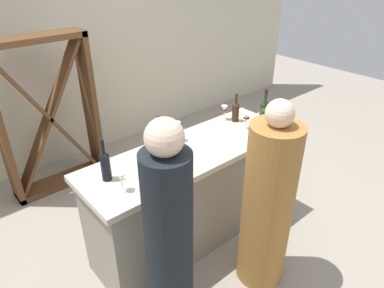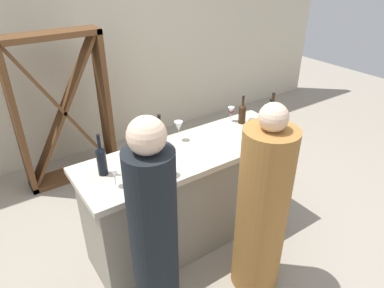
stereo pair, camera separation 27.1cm
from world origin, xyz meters
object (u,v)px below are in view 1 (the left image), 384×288
object	(u,v)px
wine_bottle_second_left_near_black	(159,137)
wine_glass_near_left	(121,178)
wine_glass_far_left	(224,110)
wine_bottle_rightmost_amber_brown	(264,111)
person_center_guest	(169,244)
wine_bottle_second_right_olive_green	(264,118)
water_pitcher	(170,165)
wine_glass_near_right	(176,127)
wine_bottle_center_amber_brown	(236,111)
wine_glass_near_center	(246,118)
person_left_guest	(267,206)
wine_bottle_leftmost_near_black	(105,164)
wine_rack	(48,117)

from	to	relation	value
wine_bottle_second_left_near_black	wine_glass_near_left	size ratio (longest dim) A/B	2.04
wine_glass_far_left	wine_bottle_second_left_near_black	bearing A→B (deg)	-175.98
wine_bottle_rightmost_amber_brown	wine_glass_far_left	distance (m)	0.38
wine_glass_far_left	person_center_guest	world-z (taller)	person_center_guest
wine_bottle_second_right_olive_green	water_pitcher	size ratio (longest dim) A/B	1.83
wine_glass_near_right	wine_glass_far_left	distance (m)	0.62
wine_bottle_center_amber_brown	wine_glass_near_center	distance (m)	0.19
wine_glass_near_left	wine_glass_near_right	xyz separation A→B (m)	(0.73, 0.32, 0.02)
wine_bottle_second_left_near_black	person_left_guest	size ratio (longest dim) A/B	0.19
wine_glass_near_center	wine_glass_far_left	world-z (taller)	wine_glass_near_center
wine_bottle_leftmost_near_black	water_pitcher	world-z (taller)	wine_bottle_leftmost_near_black
wine_bottle_leftmost_near_black	wine_bottle_second_left_near_black	size ratio (longest dim) A/B	1.12
wine_glass_near_left	wine_glass_near_right	size ratio (longest dim) A/B	0.83
wine_bottle_leftmost_near_black	wine_bottle_rightmost_amber_brown	size ratio (longest dim) A/B	0.98
wine_glass_near_center	water_pitcher	distance (m)	1.01
wine_glass_near_right	wine_bottle_leftmost_near_black	bearing A→B (deg)	-169.97
wine_bottle_leftmost_near_black	wine_bottle_second_right_olive_green	size ratio (longest dim) A/B	0.96
wine_glass_near_center	wine_bottle_center_amber_brown	bearing A→B (deg)	74.20
wine_rack	wine_bottle_center_amber_brown	bearing A→B (deg)	-49.80
wine_rack	wine_bottle_rightmost_amber_brown	bearing A→B (deg)	-50.22
wine_rack	wine_glass_far_left	size ratio (longest dim) A/B	11.79
wine_bottle_second_left_near_black	wine_bottle_leftmost_near_black	bearing A→B (deg)	-168.50
wine_bottle_leftmost_near_black	wine_glass_near_right	world-z (taller)	wine_bottle_leftmost_near_black
wine_glass_near_right	person_left_guest	bearing A→B (deg)	-81.31
wine_bottle_rightmost_amber_brown	water_pitcher	distance (m)	1.22
wine_bottle_center_amber_brown	wine_bottle_rightmost_amber_brown	xyz separation A→B (m)	(0.16, -0.22, 0.02)
wine_bottle_leftmost_near_black	wine_bottle_center_amber_brown	xyz separation A→B (m)	(1.42, 0.08, -0.02)
wine_bottle_leftmost_near_black	person_center_guest	xyz separation A→B (m)	(0.05, -0.65, -0.30)
wine_glass_near_left	water_pitcher	world-z (taller)	water_pitcher
wine_glass_near_center	wine_glass_near_right	size ratio (longest dim) A/B	0.87
wine_bottle_leftmost_near_black	wine_glass_near_left	distance (m)	0.19
wine_bottle_leftmost_near_black	wine_glass_far_left	distance (m)	1.37
person_left_guest	person_center_guest	world-z (taller)	person_center_guest
wine_rack	wine_glass_near_center	distance (m)	2.09
wine_rack	wine_bottle_rightmost_amber_brown	size ratio (longest dim) A/B	5.04
wine_rack	person_left_guest	bearing A→B (deg)	-72.81
water_pitcher	person_left_guest	xyz separation A→B (m)	(0.51, -0.51, -0.32)
wine_bottle_second_left_near_black	wine_glass_near_center	distance (m)	0.85
wine_bottle_rightmost_amber_brown	wine_glass_near_right	distance (m)	0.88
wine_glass_near_left	person_left_guest	distance (m)	1.10
wine_bottle_second_right_olive_green	person_left_guest	xyz separation A→B (m)	(-0.56, -0.54, -0.36)
wine_glass_near_left	wine_bottle_second_right_olive_green	bearing A→B (deg)	-2.04
wine_bottle_rightmost_amber_brown	wine_glass_far_left	bearing A→B (deg)	125.29
wine_glass_near_center	wine_glass_far_left	distance (m)	0.28
wine_bottle_center_amber_brown	water_pitcher	distance (m)	1.11
wine_glass_near_right	water_pitcher	size ratio (longest dim) A/B	0.93
wine_bottle_second_right_olive_green	person_left_guest	world-z (taller)	person_left_guest
wine_glass_near_left	person_center_guest	size ratio (longest dim) A/B	0.09
wine_bottle_leftmost_near_black	wine_glass_near_right	bearing A→B (deg)	10.03
wine_bottle_leftmost_near_black	wine_glass_near_left	bearing A→B (deg)	-85.49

